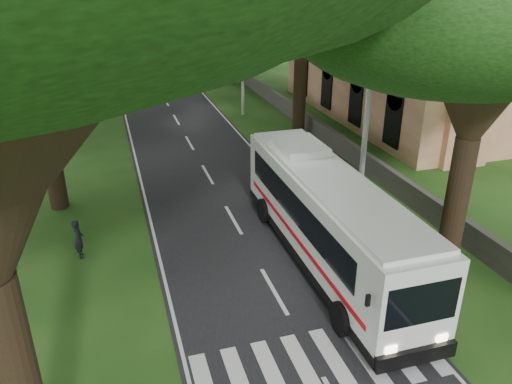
# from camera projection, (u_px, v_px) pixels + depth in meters

# --- Properties ---
(ground) EXTENTS (140.00, 140.00, 0.00)m
(ground) POSITION_uv_depth(u_px,v_px,m) (293.00, 325.00, 16.82)
(ground) COLOR #194313
(ground) RESTS_ON ground
(road) EXTENTS (8.00, 120.00, 0.04)m
(road) POSITION_uv_depth(u_px,v_px,m) (178.00, 123.00, 38.63)
(road) COLOR black
(road) RESTS_ON ground
(crosswalk) EXTENTS (8.00, 3.00, 0.01)m
(crosswalk) POSITION_uv_depth(u_px,v_px,m) (316.00, 366.00, 15.07)
(crosswalk) COLOR silver
(crosswalk) RESTS_ON ground
(property_wall) EXTENTS (0.35, 50.00, 1.20)m
(property_wall) POSITION_uv_depth(u_px,v_px,m) (292.00, 110.00, 39.91)
(property_wall) COLOR #383533
(property_wall) RESTS_ON ground
(church) EXTENTS (14.00, 24.00, 11.60)m
(church) POSITION_uv_depth(u_px,v_px,m) (413.00, 55.00, 38.35)
(church) COLOR tan
(church) RESTS_ON ground
(pole_near) EXTENTS (1.60, 0.24, 8.00)m
(pole_near) POSITION_uv_depth(u_px,v_px,m) (365.00, 139.00, 21.80)
(pole_near) COLOR gray
(pole_near) RESTS_ON ground
(pole_mid) EXTENTS (1.60, 0.24, 8.00)m
(pole_mid) POSITION_uv_depth(u_px,v_px,m) (243.00, 63.00, 39.25)
(pole_mid) COLOR gray
(pole_mid) RESTS_ON ground
(pole_far) EXTENTS (1.60, 0.24, 8.00)m
(pole_far) POSITION_uv_depth(u_px,v_px,m) (196.00, 34.00, 56.71)
(pole_far) COLOR gray
(pole_far) RESTS_ON ground
(coach_bus) EXTENTS (3.04, 12.78, 3.77)m
(coach_bus) POSITION_uv_depth(u_px,v_px,m) (327.00, 216.00, 19.73)
(coach_bus) COLOR white
(coach_bus) RESTS_ON ground
(distant_car_a) EXTENTS (2.37, 4.23, 1.36)m
(distant_car_a) POSITION_uv_depth(u_px,v_px,m) (147.00, 82.00, 49.21)
(distant_car_a) COLOR #B9BABE
(distant_car_a) RESTS_ON road
(distant_car_c) EXTENTS (2.50, 4.93, 1.37)m
(distant_car_c) POSITION_uv_depth(u_px,v_px,m) (148.00, 52.00, 66.92)
(distant_car_c) COLOR maroon
(distant_car_c) RESTS_ON road
(pedestrian) EXTENTS (0.48, 0.66, 1.70)m
(pedestrian) POSITION_uv_depth(u_px,v_px,m) (79.00, 239.00, 20.46)
(pedestrian) COLOR black
(pedestrian) RESTS_ON ground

